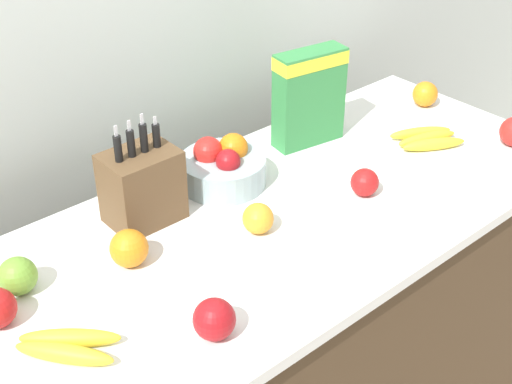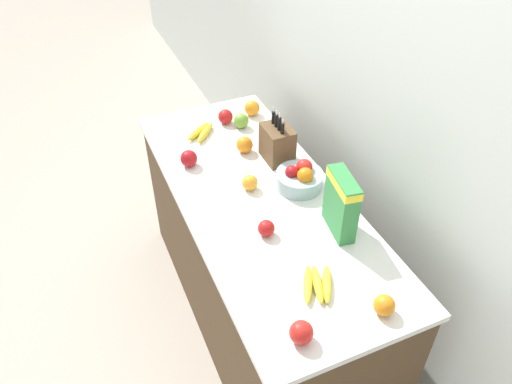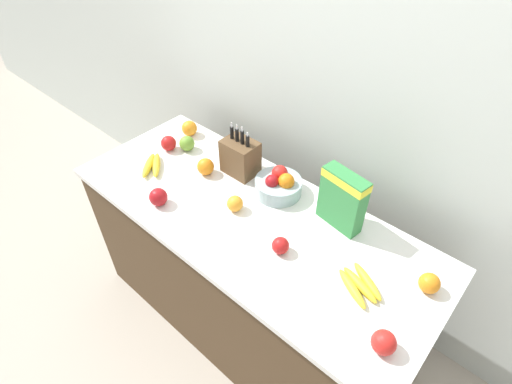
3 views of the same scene
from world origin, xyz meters
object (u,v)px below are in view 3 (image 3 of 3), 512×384
at_px(fruit_bowl, 279,185).
at_px(orange_front_left, 429,283).
at_px(apple_leftmost, 280,246).
at_px(orange_by_cereal, 189,128).
at_px(cereal_box, 343,198).
at_px(apple_front, 187,143).
at_px(apple_rear, 169,143).
at_px(apple_middle, 158,197).
at_px(apple_near_bananas, 384,342).
at_px(orange_near_bowl, 235,204).
at_px(knife_block, 240,157).
at_px(orange_back_center, 206,167).
at_px(banana_bunch_left, 153,165).
at_px(banana_bunch_right, 360,285).

xyz_separation_m(fruit_bowl, orange_front_left, (0.75, -0.06, -0.01)).
bearing_deg(apple_leftmost, orange_by_cereal, 160.37).
bearing_deg(cereal_box, apple_front, -166.64).
bearing_deg(cereal_box, apple_rear, -163.31).
bearing_deg(apple_middle, apple_rear, 134.49).
bearing_deg(apple_near_bananas, apple_rear, 169.47).
xyz_separation_m(orange_front_left, orange_near_bowl, (-0.83, -0.16, -0.00)).
xyz_separation_m(knife_block, apple_near_bananas, (0.98, -0.37, -0.05)).
height_order(apple_leftmost, orange_back_center, orange_back_center).
xyz_separation_m(knife_block, orange_near_bowl, (0.17, -0.22, -0.05)).
xyz_separation_m(apple_front, orange_by_cereal, (-0.10, 0.10, 0.00)).
bearing_deg(orange_by_cereal, apple_front, -46.75).
relative_size(cereal_box, apple_near_bananas, 3.26).
height_order(apple_middle, orange_by_cereal, orange_by_cereal).
xyz_separation_m(fruit_bowl, apple_near_bananas, (0.74, -0.38, -0.01)).
distance_m(fruit_bowl, banana_bunch_left, 0.65).
relative_size(fruit_bowl, apple_near_bananas, 2.66).
distance_m(apple_near_bananas, apple_leftmost, 0.52).
bearing_deg(cereal_box, banana_bunch_left, -153.33).
distance_m(fruit_bowl, apple_middle, 0.55).
height_order(knife_block, banana_bunch_right, knife_block).
relative_size(banana_bunch_right, apple_leftmost, 2.85).
bearing_deg(knife_block, apple_leftmost, -29.95).
distance_m(knife_block, orange_front_left, 1.00).
xyz_separation_m(banana_bunch_left, banana_bunch_right, (1.15, 0.06, -0.00)).
xyz_separation_m(apple_leftmost, orange_back_center, (-0.59, 0.15, 0.01)).
height_order(banana_bunch_left, orange_by_cereal, orange_by_cereal).
bearing_deg(orange_near_bowl, apple_middle, -144.91).
xyz_separation_m(apple_near_bananas, apple_front, (-1.32, 0.32, -0.00)).
distance_m(fruit_bowl, banana_bunch_right, 0.60).
relative_size(apple_front, orange_near_bowl, 1.10).
distance_m(apple_middle, orange_back_center, 0.29).
height_order(banana_bunch_left, orange_back_center, orange_back_center).
bearing_deg(fruit_bowl, orange_by_cereal, 175.73).
bearing_deg(banana_bunch_left, apple_leftmost, 0.14).
bearing_deg(apple_leftmost, apple_middle, -166.13).
height_order(apple_leftmost, orange_front_left, orange_front_left).
bearing_deg(orange_back_center, banana_bunch_left, -147.31).
xyz_separation_m(fruit_bowl, orange_back_center, (-0.36, -0.13, -0.01)).
distance_m(apple_leftmost, orange_near_bowl, 0.31).
relative_size(knife_block, orange_near_bowl, 3.70).
bearing_deg(banana_bunch_left, orange_near_bowl, 6.29).
bearing_deg(apple_middle, cereal_box, 32.77).
bearing_deg(apple_near_bananas, cereal_box, 136.88).
bearing_deg(fruit_bowl, apple_near_bananas, -27.00).
xyz_separation_m(banana_bunch_right, apple_near_bananas, (0.18, -0.16, 0.02)).
bearing_deg(cereal_box, orange_front_left, -0.72).
bearing_deg(orange_near_bowl, apple_front, 162.04).
relative_size(cereal_box, orange_near_bowl, 3.67).
bearing_deg(orange_back_center, fruit_bowl, 19.34).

